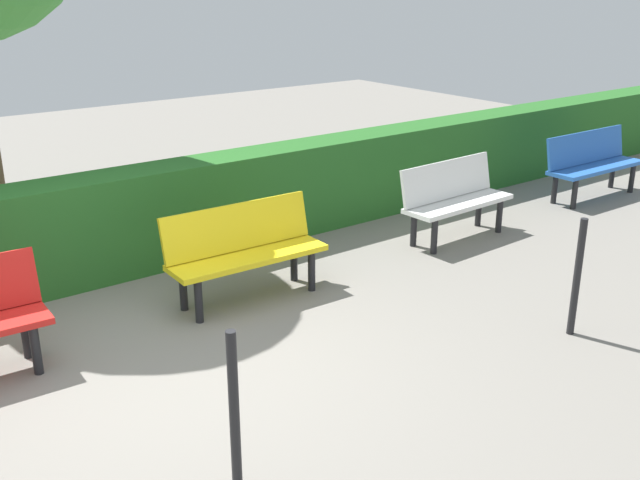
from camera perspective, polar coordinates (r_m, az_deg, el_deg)
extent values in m
plane|color=gray|center=(5.69, -12.02, -9.87)|extent=(23.48, 23.48, 0.00)
cube|color=blue|center=(10.34, 20.73, 5.32)|extent=(1.58, 0.45, 0.05)
cube|color=blue|center=(10.39, 20.03, 6.81)|extent=(1.58, 0.14, 0.42)
cylinder|color=black|center=(10.84, 23.13, 4.43)|extent=(0.07, 0.07, 0.39)
cylinder|color=black|center=(10.99, 21.81, 4.80)|extent=(0.07, 0.07, 0.39)
cylinder|color=black|center=(9.79, 19.22, 3.41)|extent=(0.07, 0.07, 0.39)
cylinder|color=black|center=(9.96, 17.82, 3.83)|extent=(0.07, 0.07, 0.39)
cube|color=white|center=(8.25, 10.77, 2.81)|extent=(1.41, 0.47, 0.05)
cube|color=white|center=(8.30, 9.88, 4.67)|extent=(1.40, 0.18, 0.42)
cylinder|color=black|center=(8.64, 13.80, 1.83)|extent=(0.07, 0.07, 0.39)
cylinder|color=black|center=(8.81, 12.26, 2.30)|extent=(0.07, 0.07, 0.39)
cylinder|color=black|center=(7.82, 8.89, 0.30)|extent=(0.07, 0.07, 0.39)
cylinder|color=black|center=(8.02, 7.31, 0.85)|extent=(0.07, 0.07, 0.39)
cube|color=yellow|center=(6.57, -5.59, -1.35)|extent=(1.48, 0.46, 0.05)
cube|color=yellow|center=(6.65, -6.47, 1.02)|extent=(1.47, 0.18, 0.42)
cylinder|color=black|center=(6.82, -0.66, -2.43)|extent=(0.07, 0.07, 0.39)
cylinder|color=black|center=(7.06, -2.05, -1.67)|extent=(0.07, 0.07, 0.39)
cylinder|color=black|center=(6.29, -9.44, -4.72)|extent=(0.07, 0.07, 0.39)
cylinder|color=black|center=(6.54, -10.61, -3.81)|extent=(0.07, 0.07, 0.39)
cylinder|color=black|center=(5.83, -21.26, -7.98)|extent=(0.07, 0.07, 0.39)
cylinder|color=black|center=(6.09, -21.96, -6.84)|extent=(0.07, 0.07, 0.39)
cube|color=#266023|center=(7.66, -10.73, 2.21)|extent=(19.48, 0.53, 1.01)
cylinder|color=black|center=(6.24, 19.39, -2.78)|extent=(0.06, 0.06, 1.00)
cylinder|color=black|center=(4.21, -6.70, -13.15)|extent=(0.06, 0.06, 1.00)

